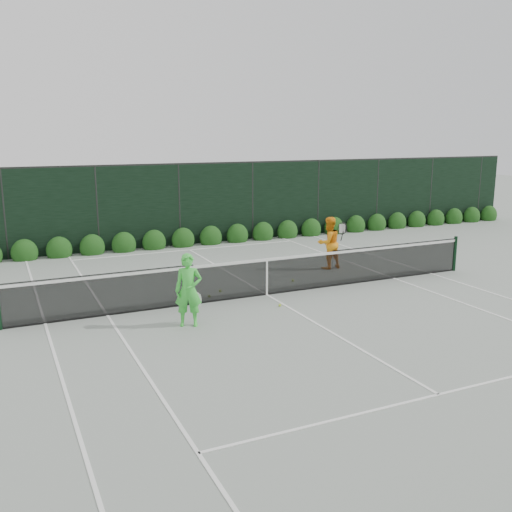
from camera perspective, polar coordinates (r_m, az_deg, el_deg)
name	(u,v)px	position (r m, az deg, el deg)	size (l,w,h in m)	color
ground	(267,295)	(14.96, 1.08, -3.91)	(80.00, 80.00, 0.00)	gray
tennis_net	(266,275)	(14.81, 1.00, -1.95)	(12.90, 0.10, 1.07)	black
player_woman	(189,290)	(12.50, -6.76, -3.42)	(0.69, 0.59, 1.62)	#3FD742
player_man	(329,243)	(17.81, 7.29, 1.32)	(0.92, 0.68, 1.62)	orange
court_lines	(267,295)	(14.96, 1.08, -3.89)	(11.03, 23.83, 0.01)	white
windscreen_fence	(322,259)	(12.27, 6.64, -0.30)	(32.00, 21.07, 3.06)	black
hedge_row	(183,240)	(21.39, -7.30, 1.59)	(31.66, 0.65, 0.94)	#10350E
tennis_balls	(251,293)	(15.04, -0.51, -3.68)	(2.78, 2.02, 0.07)	#B3D930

